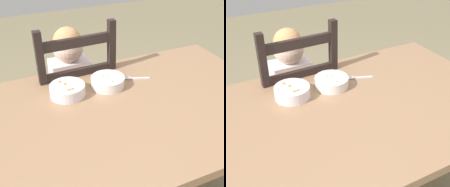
% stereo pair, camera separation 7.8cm
% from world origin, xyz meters
% --- Properties ---
extents(dining_table, '(1.42, 0.91, 0.74)m').
position_xyz_m(dining_table, '(0.00, 0.00, 0.65)').
color(dining_table, '#9A7352').
rests_on(dining_table, ground).
extents(dining_chair, '(0.43, 0.43, 1.02)m').
position_xyz_m(dining_chair, '(-0.12, 0.50, 0.47)').
color(dining_chair, black).
rests_on(dining_chair, ground).
extents(child_figure, '(0.32, 0.31, 0.96)m').
position_xyz_m(child_figure, '(-0.12, 0.50, 0.63)').
color(child_figure, white).
rests_on(child_figure, ground).
extents(bowl_of_peas, '(0.17, 0.17, 0.05)m').
position_xyz_m(bowl_of_peas, '(-0.02, 0.21, 0.77)').
color(bowl_of_peas, white).
rests_on(bowl_of_peas, dining_table).
extents(bowl_of_carrots, '(0.17, 0.17, 0.06)m').
position_xyz_m(bowl_of_carrots, '(-0.23, 0.21, 0.77)').
color(bowl_of_carrots, white).
rests_on(bowl_of_carrots, dining_table).
extents(spoon, '(0.14, 0.07, 0.01)m').
position_xyz_m(spoon, '(0.12, 0.22, 0.75)').
color(spoon, silver).
rests_on(spoon, dining_table).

